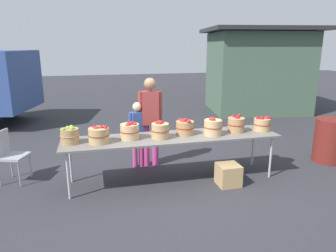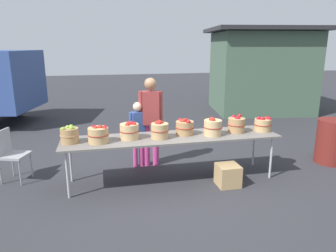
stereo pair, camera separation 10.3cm
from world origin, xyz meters
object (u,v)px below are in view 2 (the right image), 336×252
apple_basket_red_0 (98,134)px  produce_crate (228,175)px  apple_basket_red_5 (236,124)px  child_customer (138,129)px  apple_basket_red_1 (130,131)px  apple_basket_red_4 (213,127)px  market_table (172,138)px  apple_basket_red_3 (185,127)px  apple_basket_red_2 (160,130)px  vendor_adult (151,115)px  trash_barrel (332,141)px  apple_basket_red_6 (263,124)px  folding_chair (10,151)px  apple_basket_green_0 (70,135)px

apple_basket_red_0 → produce_crate: apple_basket_red_0 is taller
apple_basket_red_5 → child_customer: 1.74m
apple_basket_red_1 → apple_basket_red_4: (1.35, -0.09, 0.00)m
apple_basket_red_0 → apple_basket_red_4: apple_basket_red_4 is taller
market_table → apple_basket_red_3: apple_basket_red_3 is taller
apple_basket_red_4 → apple_basket_red_2: bearing=178.4°
market_table → apple_basket_red_0: bearing=-176.7°
apple_basket_red_3 → vendor_adult: (-0.45, 0.65, 0.08)m
apple_basket_red_5 → trash_barrel: bearing=2.4°
apple_basket_red_0 → vendor_adult: size_ratio=0.20×
apple_basket_red_1 → apple_basket_red_5: (1.81, 0.00, 0.00)m
trash_barrel → produce_crate: trash_barrel is taller
vendor_adult → produce_crate: bearing=138.9°
apple_basket_red_5 → apple_basket_red_6: size_ratio=1.01×
apple_basket_red_0 → vendor_adult: vendor_adult is taller
apple_basket_red_0 → trash_barrel: (4.31, 0.18, -0.46)m
apple_basket_red_2 → trash_barrel: (3.36, 0.16, -0.47)m
apple_basket_red_4 → vendor_adult: size_ratio=0.19×
folding_chair → apple_basket_red_3: bearing=-80.1°
apple_basket_red_6 → trash_barrel: apple_basket_red_6 is taller
apple_basket_green_0 → apple_basket_red_1: 0.90m
apple_basket_red_5 → vendor_adult: size_ratio=0.19×
produce_crate → apple_basket_red_5: bearing=55.0°
vendor_adult → apple_basket_green_0: bearing=34.3°
folding_chair → trash_barrel: 5.75m
apple_basket_red_0 → apple_basket_red_3: 1.40m
market_table → apple_basket_green_0: bearing=179.6°
apple_basket_red_4 → produce_crate: apple_basket_red_4 is taller
market_table → vendor_adult: bearing=107.0°
apple_basket_red_5 → folding_chair: (-3.71, 0.53, -0.38)m
apple_basket_red_4 → trash_barrel: bearing=4.2°
apple_basket_red_5 → child_customer: child_customer is taller
vendor_adult → produce_crate: vendor_adult is taller
apple_basket_red_1 → trash_barrel: (3.83, 0.09, -0.47)m
vendor_adult → folding_chair: bearing=10.8°
apple_basket_red_4 → apple_basket_red_5: 0.47m
apple_basket_red_4 → produce_crate: size_ratio=0.90×
apple_basket_red_0 → child_customer: size_ratio=0.27×
apple_basket_red_1 → child_customer: bearing=72.6°
trash_barrel → produce_crate: 2.40m
apple_basket_red_0 → produce_crate: (1.98, -0.35, -0.71)m
market_table → apple_basket_red_3: 0.29m
apple_basket_red_1 → vendor_adult: bearing=57.0°
child_customer → market_table: bearing=111.9°
apple_basket_red_0 → apple_basket_red_5: bearing=2.3°
apple_basket_red_3 → apple_basket_red_6: apple_basket_red_3 is taller
apple_basket_red_6 → folding_chair: size_ratio=0.35×
apple_basket_red_2 → child_customer: size_ratio=0.24×
apple_basket_red_3 → vendor_adult: 0.80m
apple_basket_red_3 → apple_basket_red_0: bearing=-174.1°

